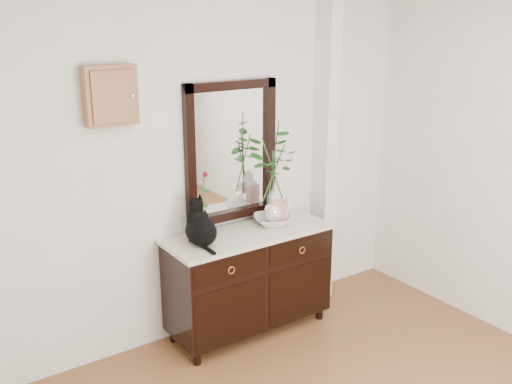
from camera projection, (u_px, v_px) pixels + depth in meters
wall_back at (220, 165)px, 4.41m from camera, size 3.60×0.04×2.70m
pilaster at (324, 150)px, 4.89m from camera, size 0.12×0.20×2.70m
sideboard at (249, 276)px, 4.53m from camera, size 1.33×0.52×0.82m
wall_mirror at (232, 152)px, 4.43m from camera, size 0.80×0.06×1.10m
key_cabinet at (110, 96)px, 3.75m from camera, size 0.35×0.10×0.40m
cat at (201, 222)px, 4.12m from camera, size 0.25×0.31×0.35m
lotus_bowl at (273, 220)px, 4.57m from camera, size 0.40×0.40×0.07m
vase_branches at (273, 172)px, 4.45m from camera, size 0.52×0.52×0.84m
bud_vase_rose at (204, 208)px, 4.12m from camera, size 0.07×0.07×0.55m
ginger_jar at (277, 202)px, 4.56m from camera, size 0.17×0.17×0.36m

